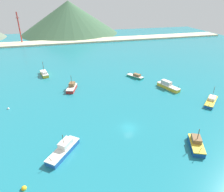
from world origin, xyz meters
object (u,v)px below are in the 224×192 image
Objects in this scene: fishing_boat_5 at (196,144)px; fishing_boat_8 at (64,149)px; fishing_boat_0 at (136,76)px; fishing_boat_9 at (44,73)px; fishing_boat_3 at (72,87)px; fishing_boat_6 at (211,101)px; buoy_1 at (24,188)px; fishing_boat_7 at (168,86)px; buoy_0 at (8,109)px; radio_tower at (19,28)px.

fishing_boat_8 is at bearing 168.58° from fishing_boat_5.
fishing_boat_9 reaches higher than fishing_boat_0.
fishing_boat_0 is at bearing -18.65° from fishing_boat_9.
fishing_boat_3 is 0.90× the size of fishing_boat_6.
fishing_boat_6 is at bearing 19.12° from buoy_1.
fishing_boat_8 reaches higher than buoy_1.
fishing_boat_0 is at bearing 119.98° from fishing_boat_7.
fishing_boat_5 is 0.83× the size of fishing_boat_8.
fishing_boat_9 is 8.69× the size of buoy_1.
fishing_boat_9 is 63.45m from buoy_1.
fishing_boat_5 is at bearing -58.47° from fishing_boat_9.
buoy_1 is at bearing -144.90° from fishing_boat_7.
fishing_boat_3 is 7.79× the size of buoy_1.
fishing_boat_0 is 0.76× the size of fishing_boat_7.
fishing_boat_8 reaches higher than fishing_boat_7.
fishing_boat_9 is 12.41× the size of buoy_0.
fishing_boat_6 reaches higher than fishing_boat_8.
fishing_boat_6 is 17.30m from fishing_boat_7.
fishing_boat_0 reaches higher than buoy_0.
buoy_1 is (-39.96, -1.91, -0.78)m from fishing_boat_5.
fishing_boat_0 is 7.68× the size of buoy_1.
radio_tower reaches higher than fishing_boat_7.
fishing_boat_9 is (-5.94, 55.07, -0.08)m from fishing_boat_8.
fishing_boat_6 is at bearing -60.30° from fishing_boat_7.
fishing_boat_9 reaches higher than buoy_0.
buoy_0 is 103.90m from radio_tower.
fishing_boat_9 reaches higher than buoy_1.
fishing_boat_6 is (19.15, 18.58, -0.19)m from fishing_boat_5.
fishing_boat_7 is at bearing -56.87° from radio_tower.
fishing_boat_8 is at bearing -79.43° from radio_tower.
fishing_boat_5 reaches higher than fishing_boat_7.
fishing_boat_8 is (-50.94, -12.16, 0.26)m from fishing_boat_6.
buoy_1 is at bearing -160.88° from fishing_boat_6.
fishing_boat_5 is 35.23m from fishing_boat_7.
buoy_0 is at bearing 168.48° from fishing_boat_6.
fishing_boat_3 is 23.87m from buoy_0.
fishing_boat_6 reaches higher than buoy_0.
fishing_boat_7 is 1.09× the size of fishing_boat_8.
fishing_boat_7 reaches higher than buoy_1.
fishing_boat_3 reaches higher than fishing_boat_7.
fishing_boat_5 reaches higher than fishing_boat_8.
fishing_boat_3 is 46.09m from buoy_1.
fishing_boat_6 is (16.87, -29.41, 0.06)m from fishing_boat_0.
fishing_boat_7 is at bearing 72.53° from fishing_boat_5.
fishing_boat_6 reaches higher than fishing_boat_3.
radio_tower is (-58.13, 87.39, 10.76)m from fishing_boat_0.
fishing_boat_9 is at bearing 142.97° from fishing_boat_6.
buoy_1 is (-59.11, -20.49, -0.58)m from fishing_boat_6.
buoy_0 is at bearing -110.23° from fishing_boat_9.
fishing_boat_3 reaches higher than fishing_boat_8.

